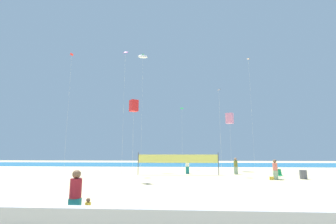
{
  "coord_description": "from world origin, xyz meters",
  "views": [
    {
      "loc": [
        0.88,
        -17.18,
        2.3
      ],
      "look_at": [
        -0.8,
        6.42,
        6.36
      ],
      "focal_mm": 25.87,
      "sensor_mm": 36.0,
      "label": 1
    }
  ],
  "objects_px": {
    "beachgoer_coral_shirt": "(275,169)",
    "volleyball_net": "(178,159)",
    "kite_white_inflatable": "(143,57)",
    "kite_red_diamond": "(72,62)",
    "kite_orange_diamond": "(249,67)",
    "mother_figure": "(75,194)",
    "folding_beach_chair": "(279,174)",
    "beachgoer_white_shirt": "(187,165)",
    "kite_pink_box": "(230,118)",
    "kite_magenta_diamond": "(125,55)",
    "trash_barrel": "(303,174)",
    "beach_handbag": "(272,178)",
    "kite_black_diamond": "(219,92)",
    "beachgoer_olive_shirt": "(236,165)",
    "kite_red_box": "(134,106)",
    "kite_green_diamond": "(182,109)",
    "toddler_figure": "(88,210)"
  },
  "relations": [
    {
      "from": "beach_handbag",
      "to": "kite_red_box",
      "type": "distance_m",
      "value": 13.72
    },
    {
      "from": "beachgoer_coral_shirt",
      "to": "beach_handbag",
      "type": "xyz_separation_m",
      "value": [
        -0.4,
        -0.11,
        -0.8
      ]
    },
    {
      "from": "beachgoer_white_shirt",
      "to": "beach_handbag",
      "type": "bearing_deg",
      "value": 41.16
    },
    {
      "from": "kite_white_inflatable",
      "to": "kite_black_diamond",
      "type": "bearing_deg",
      "value": -31.87
    },
    {
      "from": "kite_white_inflatable",
      "to": "mother_figure",
      "type": "bearing_deg",
      "value": -84.97
    },
    {
      "from": "toddler_figure",
      "to": "beachgoer_coral_shirt",
      "type": "bearing_deg",
      "value": 59.6
    },
    {
      "from": "beachgoer_coral_shirt",
      "to": "volleyball_net",
      "type": "xyz_separation_m",
      "value": [
        -8.79,
        4.17,
        0.7
      ]
    },
    {
      "from": "beachgoer_coral_shirt",
      "to": "kite_pink_box",
      "type": "distance_m",
      "value": 12.68
    },
    {
      "from": "kite_orange_diamond",
      "to": "kite_pink_box",
      "type": "distance_m",
      "value": 7.77
    },
    {
      "from": "mother_figure",
      "to": "kite_red_box",
      "type": "bearing_deg",
      "value": 88.67
    },
    {
      "from": "kite_magenta_diamond",
      "to": "kite_green_diamond",
      "type": "relative_size",
      "value": 1.58
    },
    {
      "from": "beach_handbag",
      "to": "kite_white_inflatable",
      "type": "xyz_separation_m",
      "value": [
        -13.46,
        9.68,
        15.71
      ]
    },
    {
      "from": "folding_beach_chair",
      "to": "volleyball_net",
      "type": "distance_m",
      "value": 10.05
    },
    {
      "from": "kite_magenta_diamond",
      "to": "kite_white_inflatable",
      "type": "bearing_deg",
      "value": 78.29
    },
    {
      "from": "kite_black_diamond",
      "to": "kite_red_box",
      "type": "distance_m",
      "value": 10.38
    },
    {
      "from": "beachgoer_olive_shirt",
      "to": "volleyball_net",
      "type": "distance_m",
      "value": 6.61
    },
    {
      "from": "kite_white_inflatable",
      "to": "kite_red_diamond",
      "type": "distance_m",
      "value": 9.83
    },
    {
      "from": "beachgoer_coral_shirt",
      "to": "kite_orange_diamond",
      "type": "bearing_deg",
      "value": -77.47
    },
    {
      "from": "beachgoer_white_shirt",
      "to": "kite_orange_diamond",
      "type": "relative_size",
      "value": 0.11
    },
    {
      "from": "kite_magenta_diamond",
      "to": "kite_orange_diamond",
      "type": "height_order",
      "value": "kite_orange_diamond"
    },
    {
      "from": "kite_orange_diamond",
      "to": "kite_black_diamond",
      "type": "bearing_deg",
      "value": -127.36
    },
    {
      "from": "kite_red_diamond",
      "to": "volleyball_net",
      "type": "bearing_deg",
      "value": 0.86
    },
    {
      "from": "beachgoer_coral_shirt",
      "to": "folding_beach_chair",
      "type": "xyz_separation_m",
      "value": [
        0.5,
        0.51,
        -0.48
      ]
    },
    {
      "from": "kite_black_diamond",
      "to": "kite_pink_box",
      "type": "relative_size",
      "value": 1.21
    },
    {
      "from": "beachgoer_white_shirt",
      "to": "volleyball_net",
      "type": "height_order",
      "value": "volleyball_net"
    },
    {
      "from": "beachgoer_coral_shirt",
      "to": "kite_orange_diamond",
      "type": "relative_size",
      "value": 0.11
    },
    {
      "from": "mother_figure",
      "to": "kite_pink_box",
      "type": "relative_size",
      "value": 0.22
    },
    {
      "from": "beach_handbag",
      "to": "kite_black_diamond",
      "type": "bearing_deg",
      "value": 136.03
    },
    {
      "from": "mother_figure",
      "to": "trash_barrel",
      "type": "height_order",
      "value": "mother_figure"
    },
    {
      "from": "beachgoer_white_shirt",
      "to": "volleyball_net",
      "type": "distance_m",
      "value": 2.0
    },
    {
      "from": "kite_magenta_diamond",
      "to": "kite_green_diamond",
      "type": "height_order",
      "value": "kite_magenta_diamond"
    },
    {
      "from": "toddler_figure",
      "to": "kite_white_inflatable",
      "type": "height_order",
      "value": "kite_white_inflatable"
    },
    {
      "from": "mother_figure",
      "to": "kite_red_diamond",
      "type": "relative_size",
      "value": 0.12
    },
    {
      "from": "kite_red_diamond",
      "to": "beach_handbag",
      "type": "bearing_deg",
      "value": -10.98
    },
    {
      "from": "mother_figure",
      "to": "kite_pink_box",
      "type": "distance_m",
      "value": 27.82
    },
    {
      "from": "toddler_figure",
      "to": "beachgoer_white_shirt",
      "type": "bearing_deg",
      "value": 87.76
    },
    {
      "from": "kite_red_box",
      "to": "kite_pink_box",
      "type": "bearing_deg",
      "value": 51.1
    },
    {
      "from": "folding_beach_chair",
      "to": "beachgoer_coral_shirt",
      "type": "bearing_deg",
      "value": -100.24
    },
    {
      "from": "beachgoer_coral_shirt",
      "to": "volleyball_net",
      "type": "bearing_deg",
      "value": -6.71
    },
    {
      "from": "kite_red_diamond",
      "to": "kite_orange_diamond",
      "type": "height_order",
      "value": "kite_orange_diamond"
    },
    {
      "from": "kite_white_inflatable",
      "to": "kite_pink_box",
      "type": "xyz_separation_m",
      "value": [
        12.05,
        1.38,
        -8.77
      ]
    },
    {
      "from": "volleyball_net",
      "to": "kite_black_diamond",
      "type": "distance_m",
      "value": 8.7
    },
    {
      "from": "kite_red_diamond",
      "to": "mother_figure",
      "type": "bearing_deg",
      "value": -61.96
    },
    {
      "from": "kite_black_diamond",
      "to": "kite_magenta_diamond",
      "type": "distance_m",
      "value": 11.83
    },
    {
      "from": "mother_figure",
      "to": "beachgoer_white_shirt",
      "type": "relative_size",
      "value": 0.96
    },
    {
      "from": "trash_barrel",
      "to": "kite_white_inflatable",
      "type": "xyz_separation_m",
      "value": [
        -16.6,
        8.77,
        15.45
      ]
    },
    {
      "from": "mother_figure",
      "to": "beach_handbag",
      "type": "height_order",
      "value": "mother_figure"
    },
    {
      "from": "beachgoer_white_shirt",
      "to": "beachgoer_olive_shirt",
      "type": "bearing_deg",
      "value": 77.14
    },
    {
      "from": "beachgoer_coral_shirt",
      "to": "beachgoer_white_shirt",
      "type": "relative_size",
      "value": 0.98
    },
    {
      "from": "beachgoer_coral_shirt",
      "to": "folding_beach_chair",
      "type": "bearing_deg",
      "value": -115.64
    }
  ]
}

